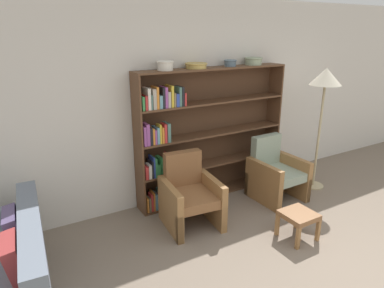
% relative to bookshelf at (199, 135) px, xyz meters
% --- Properties ---
extents(wall_back, '(12.00, 0.06, 2.75)m').
position_rel_bookshelf_xyz_m(wall_back, '(0.39, 0.17, 0.44)').
color(wall_back, silver).
rests_on(wall_back, ground).
extents(bookshelf, '(2.29, 0.30, 1.86)m').
position_rel_bookshelf_xyz_m(bookshelf, '(0.00, 0.00, 0.00)').
color(bookshelf, brown).
rests_on(bookshelf, ground).
extents(bowl_copper, '(0.22, 0.22, 0.12)m').
position_rel_bookshelf_xyz_m(bowl_copper, '(-0.51, -0.02, 0.98)').
color(bowl_copper, silver).
rests_on(bowl_copper, bookshelf).
extents(bowl_sage, '(0.29, 0.29, 0.07)m').
position_rel_bookshelf_xyz_m(bowl_sage, '(-0.06, -0.02, 0.96)').
color(bowl_sage, tan).
rests_on(bowl_sage, bookshelf).
extents(bowl_cream, '(0.18, 0.18, 0.09)m').
position_rel_bookshelf_xyz_m(bowl_cream, '(0.48, -0.02, 0.97)').
color(bowl_cream, slate).
rests_on(bowl_cream, bookshelf).
extents(bowl_brass, '(0.26, 0.26, 0.11)m').
position_rel_bookshelf_xyz_m(bowl_brass, '(0.89, -0.02, 0.98)').
color(bowl_brass, gray).
rests_on(bowl_brass, bookshelf).
extents(armchair_leather, '(0.71, 0.75, 0.88)m').
position_rel_bookshelf_xyz_m(armchair_leather, '(-0.49, -0.59, -0.55)').
color(armchair_leather, olive).
rests_on(armchair_leather, ground).
extents(armchair_cushioned, '(0.65, 0.69, 0.88)m').
position_rel_bookshelf_xyz_m(armchair_cushioned, '(0.93, -0.59, -0.55)').
color(armchair_cushioned, olive).
rests_on(armchair_cushioned, ground).
extents(floor_lamp, '(0.45, 0.45, 1.82)m').
position_rel_bookshelf_xyz_m(floor_lamp, '(1.73, -0.63, 0.67)').
color(floor_lamp, tan).
rests_on(floor_lamp, ground).
extents(footstool, '(0.36, 0.36, 0.33)m').
position_rel_bookshelf_xyz_m(footstool, '(0.43, -1.51, -0.67)').
color(footstool, olive).
rests_on(footstool, ground).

